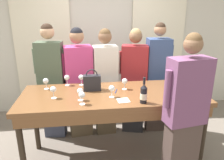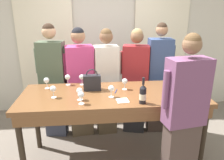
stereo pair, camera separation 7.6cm
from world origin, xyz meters
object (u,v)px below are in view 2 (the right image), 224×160
(guest_cream_sweater, at_px, (107,82))
(wine_glass_back_left, at_px, (68,77))
(wine_glass_front_left, at_px, (111,89))
(wine_glass_back_right, at_px, (185,79))
(wine_glass_by_bottle, at_px, (171,79))
(wine_glass_front_right, at_px, (195,83))
(wine_glass_back_mid, at_px, (125,82))
(guest_striped_shirt, at_px, (135,81))
(wine_glass_front_mid, at_px, (53,89))
(wine_bottle, at_px, (143,94))
(guest_pink_top, at_px, (80,83))
(wine_glass_near_host, at_px, (46,81))
(tasting_bar, at_px, (113,101))
(wine_glass_center_right, at_px, (81,95))
(host_pouring, at_px, (183,119))
(wine_glass_center_left, at_px, (82,77))
(potted_plant, at_px, (193,93))
(guest_navy_coat, at_px, (158,78))
(handbag, at_px, (92,82))
(wine_glass_center_mid, at_px, (80,91))
(guest_olive_jacket, at_px, (53,81))

(guest_cream_sweater, bearing_deg, wine_glass_back_left, -148.88)
(wine_glass_back_left, bearing_deg, wine_glass_front_left, -41.12)
(wine_glass_back_right, height_order, wine_glass_by_bottle, same)
(wine_glass_front_right, height_order, wine_glass_back_right, same)
(wine_glass_front_left, distance_m, wine_glass_back_mid, 0.32)
(guest_striped_shirt, bearing_deg, wine_glass_front_mid, -145.93)
(wine_glass_back_right, distance_m, guest_cream_sweater, 1.21)
(wine_bottle, distance_m, guest_pink_top, 1.31)
(wine_glass_front_right, bearing_deg, wine_glass_near_host, 172.02)
(tasting_bar, relative_size, guest_striped_shirt, 1.34)
(wine_bottle, relative_size, wine_glass_center_right, 2.03)
(host_pouring, bearing_deg, wine_glass_center_left, 137.67)
(wine_glass_front_left, relative_size, potted_plant, 0.23)
(wine_glass_center_left, xyz_separation_m, guest_cream_sweater, (0.37, 0.36, -0.20))
(wine_glass_front_mid, bearing_deg, guest_navy_coat, 27.05)
(handbag, relative_size, wine_glass_center_mid, 1.90)
(wine_glass_front_left, xyz_separation_m, wine_glass_center_left, (-0.37, 0.48, 0.00))
(wine_glass_front_mid, distance_m, guest_olive_jacket, 0.82)
(tasting_bar, height_order, wine_glass_front_left, wine_glass_front_left)
(wine_glass_back_right, xyz_separation_m, guest_striped_shirt, (-0.57, 0.58, -0.21))
(handbag, distance_m, wine_glass_front_right, 1.34)
(tasting_bar, bearing_deg, wine_glass_front_left, -106.66)
(tasting_bar, bearing_deg, guest_navy_coat, 42.23)
(guest_cream_sweater, bearing_deg, guest_olive_jacket, 180.00)
(wine_glass_near_host, bearing_deg, guest_navy_coat, 15.18)
(wine_glass_front_mid, relative_size, wine_glass_center_right, 1.00)
(tasting_bar, distance_m, wine_glass_front_right, 1.10)
(wine_bottle, height_order, wine_glass_center_mid, wine_bottle)
(wine_glass_center_right, xyz_separation_m, guest_cream_sweater, (0.36, 1.01, -0.20))
(wine_glass_center_mid, height_order, guest_pink_top, guest_pink_top)
(guest_pink_top, bearing_deg, guest_olive_jacket, -180.00)
(wine_glass_back_right, height_order, guest_olive_jacket, guest_olive_jacket)
(wine_bottle, bearing_deg, potted_plant, 49.19)
(wine_bottle, height_order, wine_glass_near_host, wine_bottle)
(wine_glass_front_right, bearing_deg, guest_cream_sweater, 146.56)
(wine_glass_back_mid, distance_m, guest_pink_top, 0.88)
(wine_glass_back_left, distance_m, wine_glass_back_right, 1.63)
(wine_glass_by_bottle, xyz_separation_m, guest_cream_sweater, (-0.86, 0.54, -0.20))
(wine_glass_front_left, bearing_deg, wine_glass_by_bottle, 19.64)
(wine_glass_front_mid, height_order, wine_glass_back_right, same)
(wine_glass_back_right, height_order, guest_navy_coat, guest_navy_coat)
(wine_glass_center_mid, bearing_deg, potted_plant, 35.11)
(wine_glass_center_right, height_order, guest_striped_shirt, guest_striped_shirt)
(wine_glass_near_host, distance_m, guest_olive_jacket, 0.48)
(wine_glass_center_right, bearing_deg, wine_glass_by_bottle, 21.26)
(handbag, xyz_separation_m, potted_plant, (2.03, 1.22, -0.73))
(wine_glass_center_right, bearing_deg, handbag, 73.57)
(wine_glass_front_left, height_order, wine_glass_center_mid, same)
(wine_glass_front_right, xyz_separation_m, guest_cream_sweater, (-1.11, 0.73, -0.20))
(wine_glass_front_left, bearing_deg, tasting_bar, 73.34)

